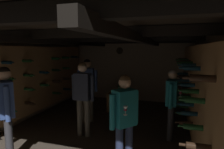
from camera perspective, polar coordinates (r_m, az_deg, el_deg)
The scene contains 9 objects.
ground_plane at distance 4.83m, azimuth -3.49°, elevation -16.72°, with size 8.40×8.40×0.00m, color #473D33.
room_shell at distance 4.70m, azimuth -2.44°, elevation 0.55°, with size 4.72×6.52×2.41m.
wine_crate_stack at distance 6.22m, azimuth 1.16°, elevation -8.18°, with size 0.52×0.35×0.60m.
display_bottle at distance 6.08m, azimuth 2.00°, elevation -4.31°, with size 0.08×0.08×0.35m.
person_host_center at distance 4.39m, azimuth -8.55°, elevation -5.07°, with size 0.54×0.22×1.70m.
person_guest_mid_right at distance 4.42m, azimuth 17.14°, elevation -6.70°, with size 0.33×0.54×1.54m.
person_guest_far_left at distance 5.26m, azimuth -7.24°, elevation -2.80°, with size 0.53×0.38×1.72m.
person_guest_near_left at distance 3.75m, azimuth -28.60°, elevation -8.12°, with size 0.46×0.39×1.69m.
person_guest_near_right at distance 3.08m, azimuth 3.69°, elevation -11.94°, with size 0.39×0.46×1.59m.
Camera 1 is at (1.56, -4.12, 1.98)m, focal length 31.08 mm.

